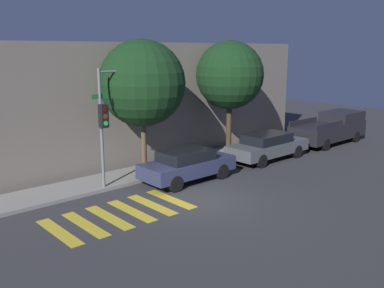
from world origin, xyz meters
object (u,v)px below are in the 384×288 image
(tree_near_corner, at_px, (142,83))
(tree_midblock, at_px, (230,75))
(sedan_near_corner, at_px, (187,164))
(pickup_truck, at_px, (331,128))
(sedan_middle, at_px, (268,146))
(traffic_light_pole, at_px, (113,108))

(tree_near_corner, relative_size, tree_midblock, 1.00)
(sedan_near_corner, bearing_deg, tree_near_corner, 115.06)
(sedan_near_corner, distance_m, tree_midblock, 6.08)
(pickup_truck, bearing_deg, sedan_middle, 180.00)
(sedan_middle, bearing_deg, traffic_light_pole, 171.25)
(sedan_near_corner, relative_size, pickup_truck, 0.77)
(sedan_middle, xyz_separation_m, pickup_truck, (6.04, -0.00, 0.19))
(tree_midblock, bearing_deg, sedan_near_corner, -157.40)
(traffic_light_pole, xyz_separation_m, pickup_truck, (14.28, -1.27, -2.38))
(traffic_light_pole, bearing_deg, sedan_near_corner, -24.50)
(sedan_middle, xyz_separation_m, tree_midblock, (-0.88, 1.91, 3.51))
(sedan_middle, bearing_deg, tree_midblock, 114.75)
(tree_near_corner, bearing_deg, tree_midblock, 0.00)
(sedan_middle, relative_size, tree_near_corner, 0.78)
(traffic_light_pole, height_order, sedan_middle, traffic_light_pole)
(traffic_light_pole, height_order, tree_near_corner, tree_near_corner)
(pickup_truck, bearing_deg, traffic_light_pole, 174.93)
(sedan_near_corner, xyz_separation_m, sedan_middle, (5.46, 0.00, -0.00))
(pickup_truck, xyz_separation_m, tree_midblock, (-6.92, 1.91, 3.32))
(sedan_near_corner, bearing_deg, traffic_light_pole, 155.50)
(sedan_near_corner, relative_size, sedan_middle, 0.90)
(sedan_middle, bearing_deg, sedan_near_corner, 180.00)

